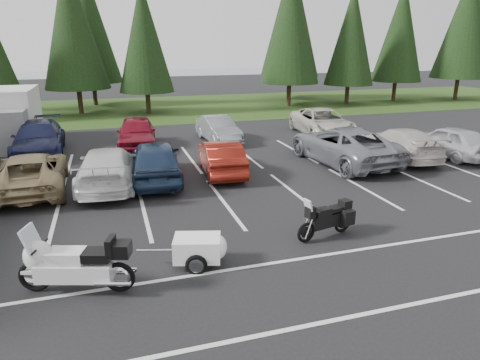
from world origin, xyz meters
The scene contains 27 objects.
ground centered at (0.00, 0.00, 0.00)m, with size 120.00×120.00×0.00m, color black.
grass_strip centered at (0.00, 24.00, 0.01)m, with size 80.00×16.00×0.01m, color #263D13.
lake_water centered at (4.00, 55.00, 0.00)m, with size 70.00×50.00×0.02m, color slate.
box_truck centered at (-8.00, 12.50, 1.45)m, with size 2.40×5.60×2.90m, color silver, non-canonical shape.
stall_markings centered at (0.00, 2.00, 0.00)m, with size 32.00×16.00×0.01m, color silver.
conifer_4 centered at (-5.00, 22.90, 6.53)m, with size 4.80×4.80×11.17m.
conifer_5 centered at (0.00, 21.60, 5.63)m, with size 4.14×4.14×9.63m.
conifer_6 centered at (12.00, 22.10, 6.71)m, with size 4.93×4.93×11.48m.
conifer_7 centered at (17.50, 21.80, 5.81)m, with size 4.27×4.27×9.94m.
conifer_8 centered at (23.00, 22.60, 6.17)m, with size 4.53×4.53×10.56m.
conifer_9 centered at (29.00, 21.30, 7.07)m, with size 5.19×5.19×12.10m.
conifer_back_b centered at (-4.00, 27.50, 6.77)m, with size 4.97×4.97×11.58m.
conifer_back_c centered at (14.00, 26.80, 7.49)m, with size 5.50×5.50×12.81m.
car_near_2 centered at (-5.91, 4.23, 0.71)m, with size 2.35×5.10×1.42m, color #8D7951.
car_near_3 centered at (-3.23, 3.95, 0.74)m, with size 2.08×5.12×1.49m, color silver.
car_near_4 centered at (-1.43, 4.14, 0.82)m, with size 1.94×4.81×1.64m, color #1D2D48.
car_near_5 centered at (1.28, 4.33, 0.70)m, with size 1.48×4.24×1.40m, color maroon.
car_near_6 centered at (6.97, 4.31, 0.83)m, with size 2.76×5.99×1.66m, color slate.
car_near_7 centered at (9.97, 4.25, 0.72)m, with size 2.01×4.93×1.43m, color beige.
car_near_8 centered at (12.41, 3.82, 0.75)m, with size 1.77×4.39×1.50m, color #B3B4B8.
car_far_1 centered at (-6.36, 10.01, 0.79)m, with size 2.23×5.48×1.59m, color #161A38.
car_far_2 centered at (-1.72, 10.00, 0.80)m, with size 1.90×4.72×1.61m, color maroon.
car_far_3 centered at (2.69, 10.27, 0.69)m, with size 1.46×4.18×1.38m, color slate.
car_far_4 centered at (8.95, 10.09, 0.77)m, with size 2.55×5.54×1.54m, color beige.
touring_motorcycle centered at (-4.00, -3.40, 0.78)m, with size 2.82×0.87×1.56m, color silver, non-canonical shape.
cargo_trailer centered at (-1.25, -3.02, 0.38)m, with size 1.63×0.92×0.75m, color white, non-canonical shape.
adventure_motorcycle centered at (2.48, -2.51, 0.64)m, with size 2.09×0.73×1.27m, color black, non-canonical shape.
Camera 1 is at (-3.02, -12.30, 5.21)m, focal length 32.00 mm.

